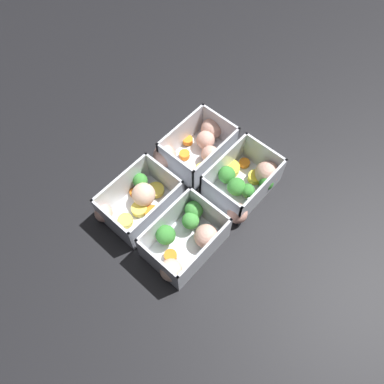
% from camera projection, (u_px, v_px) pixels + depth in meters
% --- Properties ---
extents(ground_plane, '(4.00, 4.00, 0.00)m').
position_uv_depth(ground_plane, '(192.00, 198.00, 0.79)').
color(ground_plane, black).
extents(container_near_left, '(0.19, 0.14, 0.08)m').
position_uv_depth(container_near_left, '(196.00, 147.00, 0.83)').
color(container_near_left, silver).
rests_on(container_near_left, ground_plane).
extents(container_near_right, '(0.16, 0.11, 0.08)m').
position_uv_depth(container_near_right, '(138.00, 201.00, 0.76)').
color(container_near_right, silver).
rests_on(container_near_right, ground_plane).
extents(container_far_left, '(0.18, 0.14, 0.08)m').
position_uv_depth(container_far_left, '(246.00, 183.00, 0.78)').
color(container_far_left, silver).
rests_on(container_far_left, ground_plane).
extents(container_far_right, '(0.17, 0.11, 0.08)m').
position_uv_depth(container_far_right, '(186.00, 238.00, 0.72)').
color(container_far_right, silver).
rests_on(container_far_right, ground_plane).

